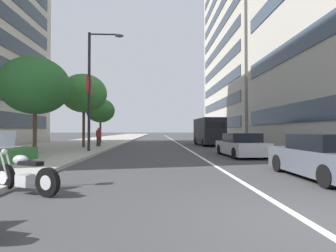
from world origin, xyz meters
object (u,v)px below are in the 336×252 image
(car_following_behind, at_px, (241,146))
(pedestrian_on_plaza, at_px, (99,137))
(street_tree_far_plaza, at_px, (84,94))
(delivery_van_ahead, at_px, (209,131))
(car_mid_block_traffic, at_px, (325,158))
(street_lamp_with_banners, at_px, (94,80))
(motorcycle_second_in_row, at_px, (24,175))
(street_tree_mid_sidewalk, at_px, (35,86))
(street_tree_by_lamp_post, at_px, (100,111))

(car_following_behind, bearing_deg, pedestrian_on_plaza, 49.35)
(street_tree_far_plaza, bearing_deg, delivery_van_ahead, -66.39)
(car_mid_block_traffic, bearing_deg, delivery_van_ahead, 0.46)
(car_mid_block_traffic, distance_m, pedestrian_on_plaza, 17.96)
(delivery_van_ahead, distance_m, street_lamp_with_banners, 13.26)
(car_mid_block_traffic, xyz_separation_m, delivery_van_ahead, (18.24, 0.01, 0.81))
(car_mid_block_traffic, xyz_separation_m, car_following_behind, (6.98, 0.37, -0.03))
(motorcycle_second_in_row, xyz_separation_m, delivery_van_ahead, (19.78, -8.39, 1.01))
(street_lamp_with_banners, bearing_deg, motorcycle_second_in_row, -174.74)
(street_tree_mid_sidewalk, relative_size, street_tree_by_lamp_post, 1.16)
(motorcycle_second_in_row, xyz_separation_m, street_tree_mid_sidewalk, (9.06, 3.94, 3.67))
(car_following_behind, relative_size, street_tree_mid_sidewalk, 0.77)
(delivery_van_ahead, xyz_separation_m, street_tree_mid_sidewalk, (-10.72, 12.33, 2.66))
(street_tree_mid_sidewalk, bearing_deg, motorcycle_second_in_row, -156.48)
(car_following_behind, relative_size, street_tree_by_lamp_post, 0.89)
(car_following_behind, bearing_deg, street_tree_by_lamp_post, 35.87)
(car_following_behind, height_order, street_tree_by_lamp_post, street_tree_by_lamp_post)
(street_tree_far_plaza, xyz_separation_m, pedestrian_on_plaza, (1.36, -0.89, -3.55))
(motorcycle_second_in_row, xyz_separation_m, car_following_behind, (8.52, -8.04, 0.18))
(delivery_van_ahead, xyz_separation_m, street_tree_by_lamp_post, (2.69, 11.46, 2.24))
(delivery_van_ahead, height_order, street_lamp_with_banners, street_lamp_with_banners)
(street_lamp_with_banners, xyz_separation_m, street_tree_mid_sidewalk, (-2.04, 2.92, -0.78))
(car_mid_block_traffic, bearing_deg, street_lamp_with_banners, 45.01)
(delivery_van_ahead, xyz_separation_m, street_lamp_with_banners, (-8.68, 9.41, 3.44))
(car_mid_block_traffic, distance_m, street_tree_by_lamp_post, 24.06)
(street_lamp_with_banners, bearing_deg, street_tree_far_plaza, 24.68)
(motorcycle_second_in_row, xyz_separation_m, street_tree_far_plaza, (14.90, 2.77, 4.06))
(street_tree_mid_sidewalk, bearing_deg, street_lamp_with_banners, -55.05)
(street_tree_far_plaza, bearing_deg, street_tree_by_lamp_post, 2.27)
(car_following_behind, bearing_deg, car_mid_block_traffic, -179.66)
(car_following_behind, bearing_deg, street_lamp_with_banners, 71.46)
(street_tree_by_lamp_post, distance_m, pedestrian_on_plaza, 6.89)
(car_mid_block_traffic, bearing_deg, motorcycle_second_in_row, 100.81)
(motorcycle_second_in_row, relative_size, street_tree_far_plaza, 0.33)
(street_lamp_with_banners, xyz_separation_m, pedestrian_on_plaza, (5.17, 0.86, -3.94))
(car_following_behind, bearing_deg, street_tree_far_plaza, 56.78)
(delivery_van_ahead, relative_size, pedestrian_on_plaza, 3.53)
(delivery_van_ahead, bearing_deg, motorcycle_second_in_row, 154.77)
(motorcycle_second_in_row, height_order, pedestrian_on_plaza, pedestrian_on_plaza)
(delivery_van_ahead, relative_size, street_lamp_with_banners, 0.72)
(car_mid_block_traffic, relative_size, pedestrian_on_plaza, 2.58)
(car_following_behind, height_order, pedestrian_on_plaza, pedestrian_on_plaza)
(street_tree_far_plaza, xyz_separation_m, street_tree_by_lamp_post, (7.57, 0.30, -0.81))
(street_tree_mid_sidewalk, height_order, pedestrian_on_plaza, street_tree_mid_sidewalk)
(motorcycle_second_in_row, distance_m, street_lamp_with_banners, 12.00)
(delivery_van_ahead, bearing_deg, car_mid_block_traffic, 177.79)
(car_following_behind, distance_m, street_tree_mid_sidewalk, 12.49)
(delivery_van_ahead, distance_m, street_tree_mid_sidewalk, 16.55)
(delivery_van_ahead, bearing_deg, street_lamp_with_banners, 130.45)
(street_tree_far_plaza, height_order, pedestrian_on_plaza, street_tree_far_plaza)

